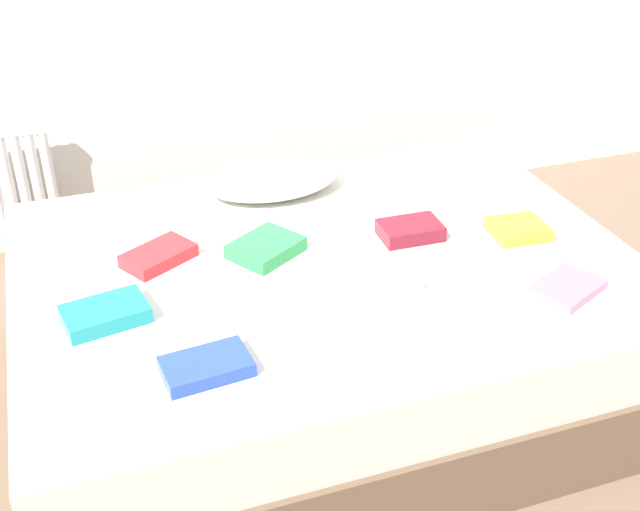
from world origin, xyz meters
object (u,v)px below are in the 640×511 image
object	(u,v)px
pillow	(271,178)
textbook_pink	(567,288)
radiator	(17,187)
textbook_white	(379,282)
textbook_yellow	(518,229)
textbook_maroon	(410,230)
textbook_teal	(105,314)
textbook_green	(266,248)
textbook_blue	(206,367)
bed	(325,321)
textbook_red	(159,256)

from	to	relation	value
pillow	textbook_pink	bearing A→B (deg)	-55.56
radiator	textbook_white	size ratio (longest dim) A/B	2.36
textbook_pink	textbook_yellow	bearing A→B (deg)	57.26
textbook_yellow	textbook_maroon	xyz separation A→B (m)	(-0.35, 0.10, 0.01)
pillow	textbook_pink	size ratio (longest dim) A/B	2.37
textbook_yellow	textbook_teal	xyz separation A→B (m)	(-1.38, -0.06, 0.00)
textbook_pink	textbook_green	bearing A→B (deg)	122.30
textbook_blue	textbook_green	bearing A→B (deg)	54.08
textbook_teal	bed	bearing A→B (deg)	-0.34
radiator	textbook_green	distance (m)	1.37
bed	textbook_maroon	size ratio (longest dim) A/B	9.76
textbook_teal	textbook_green	bearing A→B (deg)	11.09
radiator	textbook_white	world-z (taller)	radiator
pillow	radiator	bearing A→B (deg)	143.87
textbook_white	textbook_yellow	world-z (taller)	textbook_yellow
textbook_teal	textbook_pink	xyz separation A→B (m)	(1.33, -0.31, -0.01)
textbook_yellow	textbook_red	bearing A→B (deg)	174.00
pillow	textbook_maroon	bearing A→B (deg)	-54.53
bed	pillow	distance (m)	0.61
textbook_teal	textbook_maroon	bearing A→B (deg)	-1.43
pillow	textbook_blue	world-z (taller)	pillow
textbook_yellow	textbook_pink	xyz separation A→B (m)	(-0.05, -0.36, -0.00)
textbook_teal	textbook_green	xyz separation A→B (m)	(0.53, 0.21, 0.00)
textbook_white	textbook_green	distance (m)	0.40
textbook_maroon	textbook_red	world-z (taller)	textbook_maroon
pillow	textbook_maroon	xyz separation A→B (m)	(0.35, -0.49, -0.03)
textbook_green	textbook_white	bearing A→B (deg)	-79.54
radiator	pillow	distance (m)	1.17
textbook_pink	textbook_green	xyz separation A→B (m)	(-0.80, 0.51, 0.01)
bed	pillow	world-z (taller)	pillow
textbook_teal	textbook_pink	distance (m)	1.37
textbook_white	textbook_maroon	distance (m)	0.33
textbook_yellow	textbook_teal	distance (m)	1.38
radiator	textbook_pink	xyz separation A→B (m)	(1.58, -1.63, 0.16)
pillow	textbook_teal	distance (m)	0.94
pillow	textbook_pink	world-z (taller)	pillow
textbook_red	radiator	bearing A→B (deg)	83.41
bed	textbook_teal	world-z (taller)	textbook_teal
textbook_maroon	textbook_pink	size ratio (longest dim) A/B	0.96
textbook_red	textbook_yellow	bearing A→B (deg)	-40.23
textbook_maroon	textbook_teal	size ratio (longest dim) A/B	0.88
textbook_white	textbook_green	xyz separation A→B (m)	(-0.27, 0.30, 0.01)
radiator	textbook_green	size ratio (longest dim) A/B	2.49
pillow	textbook_pink	distance (m)	1.15
textbook_blue	textbook_pink	xyz separation A→B (m)	(1.11, 0.02, -0.00)
radiator	textbook_maroon	distance (m)	1.74
textbook_white	textbook_teal	world-z (taller)	textbook_teal
bed	textbook_green	bearing A→B (deg)	154.10
radiator	textbook_blue	distance (m)	1.72
textbook_pink	textbook_green	size ratio (longest dim) A/B	0.99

